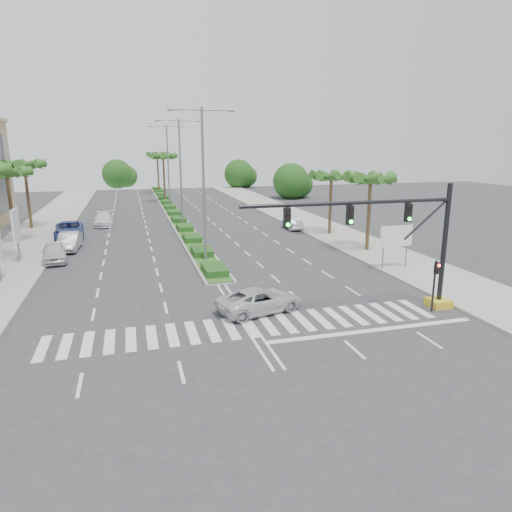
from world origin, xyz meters
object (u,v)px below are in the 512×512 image
Objects in this scene: car_parked_a at (54,252)px; car_parked_b at (69,241)px; car_parked_c at (69,230)px; car_crossing at (260,300)px; car_right at (292,224)px; car_parked_d at (104,219)px.

car_parked_b is (0.67, 4.25, 0.02)m from car_parked_a.
car_parked_a is at bearing -95.78° from car_parked_b.
car_crossing is at bearing -68.33° from car_parked_c.
car_right is (23.60, 8.68, -0.12)m from car_parked_a.
car_parked_b is 0.97× the size of car_crossing.
car_parked_a reaches higher than car_parked_d.
car_parked_c is (0.00, 10.24, 0.05)m from car_parked_a.
car_crossing is 26.40m from car_right.
car_parked_d reaches higher than car_right.
car_right is at bearing -8.80° from car_parked_c.
car_crossing is (9.86, -32.33, -0.05)m from car_parked_d.
car_parked_d is 1.29× the size of car_right.
car_parked_d is (3.06, 6.62, -0.08)m from car_parked_c.
car_right is at bearing 12.44° from car_parked_a.
car_parked_d is at bearing 60.21° from car_parked_c.
car_parked_c is 1.50× the size of car_right.
car_right is at bearing -22.65° from car_parked_d.
car_parked_c is at bearing -115.71° from car_parked_d.
car_parked_d is at bearing -22.97° from car_right.
car_parked_a is 0.91× the size of car_crossing.
car_parked_c is 23.65m from car_right.
car_right is (23.60, -1.56, -0.17)m from car_parked_c.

